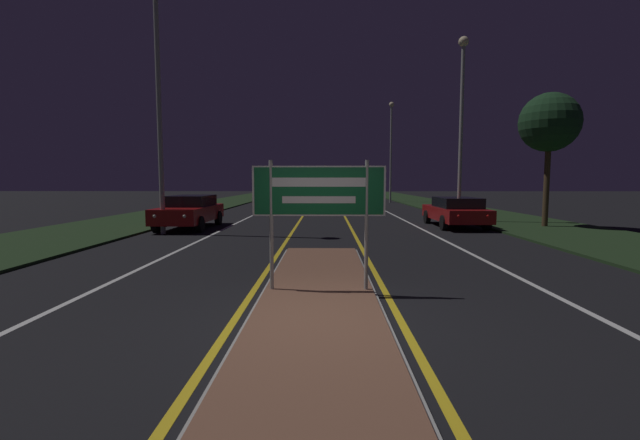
% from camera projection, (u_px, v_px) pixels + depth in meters
% --- Properties ---
extents(ground_plane, '(160.00, 160.00, 0.00)m').
position_uv_depth(ground_plane, '(317.00, 324.00, 6.09)').
color(ground_plane, black).
extents(median_island, '(2.05, 9.51, 0.10)m').
position_uv_depth(median_island, '(319.00, 292.00, 7.68)').
color(median_island, '#999993').
rests_on(median_island, ground_plane).
extents(verge_left, '(5.00, 100.00, 0.08)m').
position_uv_depth(verge_left, '(169.00, 214.00, 26.13)').
color(verge_left, '#1E3319').
rests_on(verge_left, ground_plane).
extents(verge_right, '(5.00, 100.00, 0.08)m').
position_uv_depth(verge_right, '(480.00, 214.00, 25.87)').
color(verge_right, '#1E3319').
rests_on(verge_right, ground_plane).
extents(centre_line_yellow_left, '(0.12, 70.00, 0.01)m').
position_uv_depth(centre_line_yellow_left, '(307.00, 209.00, 31.00)').
color(centre_line_yellow_left, gold).
rests_on(centre_line_yellow_left, ground_plane).
extents(centre_line_yellow_right, '(0.12, 70.00, 0.01)m').
position_uv_depth(centre_line_yellow_right, '(341.00, 209.00, 30.97)').
color(centre_line_yellow_right, gold).
rests_on(centre_line_yellow_right, ground_plane).
extents(lane_line_white_left, '(0.12, 70.00, 0.01)m').
position_uv_depth(lane_line_white_left, '(266.00, 209.00, 31.04)').
color(lane_line_white_left, silver).
rests_on(lane_line_white_left, ground_plane).
extents(lane_line_white_right, '(0.12, 70.00, 0.01)m').
position_uv_depth(lane_line_white_right, '(382.00, 209.00, 30.93)').
color(lane_line_white_right, silver).
rests_on(lane_line_white_right, ground_plane).
extents(edge_line_white_left, '(0.10, 70.00, 0.01)m').
position_uv_depth(edge_line_white_left, '(225.00, 209.00, 31.08)').
color(edge_line_white_left, silver).
rests_on(edge_line_white_left, ground_plane).
extents(edge_line_white_right, '(0.10, 70.00, 0.01)m').
position_uv_depth(edge_line_white_right, '(424.00, 209.00, 30.89)').
color(edge_line_white_right, silver).
rests_on(edge_line_white_right, ground_plane).
extents(highway_sign, '(2.34, 0.07, 2.30)m').
position_uv_depth(highway_sign, '(319.00, 197.00, 7.52)').
color(highway_sign, '#9E9E99').
rests_on(highway_sign, median_island).
extents(streetlight_left_near, '(0.63, 0.63, 11.16)m').
position_uv_depth(streetlight_left_near, '(156.00, 28.00, 15.75)').
color(streetlight_left_near, '#9E9E99').
rests_on(streetlight_left_near, ground_plane).
extents(streetlight_right_near, '(0.49, 0.49, 8.86)m').
position_uv_depth(streetlight_right_near, '(462.00, 107.00, 20.50)').
color(streetlight_right_near, '#9E9E99').
rests_on(streetlight_right_near, ground_plane).
extents(streetlight_right_far, '(0.47, 0.47, 9.37)m').
position_uv_depth(streetlight_right_far, '(391.00, 141.00, 40.07)').
color(streetlight_right_far, '#9E9E99').
rests_on(streetlight_right_far, ground_plane).
extents(car_receding_0, '(1.98, 4.78, 1.32)m').
position_uv_depth(car_receding_0, '(455.00, 211.00, 18.97)').
color(car_receding_0, maroon).
rests_on(car_receding_0, ground_plane).
extents(car_receding_1, '(1.97, 4.46, 1.42)m').
position_uv_depth(car_receding_1, '(357.00, 199.00, 30.96)').
color(car_receding_1, black).
rests_on(car_receding_1, ground_plane).
extents(car_approaching_0, '(1.97, 4.80, 1.41)m').
position_uv_depth(car_approaching_0, '(190.00, 211.00, 18.48)').
color(car_approaching_0, maroon).
rests_on(car_approaching_0, ground_plane).
extents(car_approaching_1, '(1.95, 4.57, 1.45)m').
position_uv_depth(car_approaching_1, '(290.00, 199.00, 30.84)').
color(car_approaching_1, maroon).
rests_on(car_approaching_1, ground_plane).
extents(roadside_palm_right, '(2.49, 2.49, 5.69)m').
position_uv_depth(roadside_palm_right, '(549.00, 123.00, 18.18)').
color(roadside_palm_right, '#4C3823').
rests_on(roadside_palm_right, verge_right).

